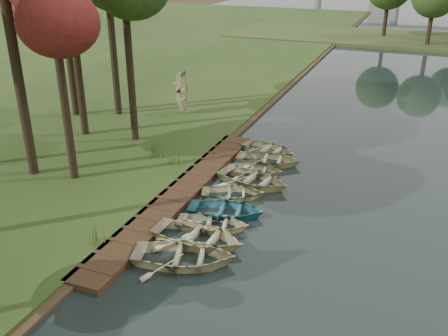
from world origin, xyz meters
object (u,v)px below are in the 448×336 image
at_px(boardwalk, 181,193).
at_px(rowboat_0, 184,254).
at_px(rowboat_1, 197,234).
at_px(rowboat_2, 213,222).
at_px(stored_rowboat, 183,109).

xyz_separation_m(boardwalk, rowboat_0, (2.64, -5.10, 0.31)).
xyz_separation_m(rowboat_1, rowboat_2, (0.13, 1.27, -0.08)).
distance_m(rowboat_1, stored_rowboat, 16.66).
bearing_deg(rowboat_0, stored_rowboat, 10.08).
bearing_deg(boardwalk, stored_rowboat, 115.34).
distance_m(rowboat_2, stored_rowboat, 15.61).
height_order(rowboat_0, rowboat_1, rowboat_0).
relative_size(rowboat_1, stored_rowboat, 1.32).
relative_size(boardwalk, stored_rowboat, 5.38).
bearing_deg(stored_rowboat, rowboat_1, -156.93).
relative_size(rowboat_2, stored_rowboat, 1.06).
distance_m(boardwalk, rowboat_0, 5.76).
distance_m(boardwalk, stored_rowboat, 12.28).
bearing_deg(boardwalk, rowboat_2, -41.65).
bearing_deg(stored_rowboat, rowboat_0, -158.81).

